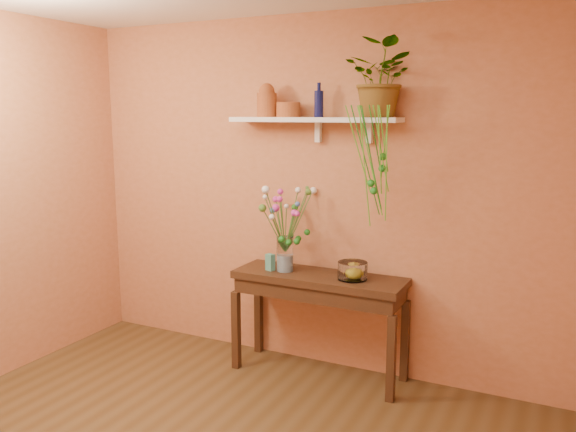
{
  "coord_description": "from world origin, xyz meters",
  "views": [
    {
      "loc": [
        1.79,
        -2.09,
        1.96
      ],
      "look_at": [
        0.0,
        1.55,
        1.25
      ],
      "focal_mm": 36.41,
      "sensor_mm": 36.0,
      "label": 1
    }
  ],
  "objects_px": {
    "spider_plant": "(383,79)",
    "bouquet": "(288,212)",
    "glass_vase": "(285,257)",
    "sideboard": "(319,289)",
    "blue_bottle": "(319,103)",
    "terracotta_jug": "(267,101)",
    "glass_bowl": "(353,271)"
  },
  "relations": [
    {
      "from": "spider_plant",
      "to": "bouquet",
      "type": "relative_size",
      "value": 0.93
    },
    {
      "from": "spider_plant",
      "to": "glass_vase",
      "type": "height_order",
      "value": "spider_plant"
    },
    {
      "from": "sideboard",
      "to": "blue_bottle",
      "type": "distance_m",
      "value": 1.37
    },
    {
      "from": "sideboard",
      "to": "terracotta_jug",
      "type": "distance_m",
      "value": 1.47
    },
    {
      "from": "glass_vase",
      "to": "bouquet",
      "type": "bearing_deg",
      "value": 43.05
    },
    {
      "from": "spider_plant",
      "to": "terracotta_jug",
      "type": "bearing_deg",
      "value": -179.16
    },
    {
      "from": "terracotta_jug",
      "to": "glass_vase",
      "type": "height_order",
      "value": "terracotta_jug"
    },
    {
      "from": "terracotta_jug",
      "to": "spider_plant",
      "type": "xyz_separation_m",
      "value": [
        0.89,
        0.01,
        0.14
      ]
    },
    {
      "from": "blue_bottle",
      "to": "glass_vase",
      "type": "bearing_deg",
      "value": -148.87
    },
    {
      "from": "glass_bowl",
      "to": "bouquet",
      "type": "bearing_deg",
      "value": 179.65
    },
    {
      "from": "spider_plant",
      "to": "blue_bottle",
      "type": "bearing_deg",
      "value": 177.75
    },
    {
      "from": "glass_bowl",
      "to": "sideboard",
      "type": "bearing_deg",
      "value": 178.23
    },
    {
      "from": "sideboard",
      "to": "terracotta_jug",
      "type": "bearing_deg",
      "value": 170.73
    },
    {
      "from": "spider_plant",
      "to": "bouquet",
      "type": "bearing_deg",
      "value": -172.0
    },
    {
      "from": "glass_vase",
      "to": "glass_bowl",
      "type": "bearing_deg",
      "value": 1.16
    },
    {
      "from": "glass_vase",
      "to": "sideboard",
      "type": "bearing_deg",
      "value": 3.99
    },
    {
      "from": "glass_vase",
      "to": "terracotta_jug",
      "type": "bearing_deg",
      "value": 154.19
    },
    {
      "from": "bouquet",
      "to": "glass_bowl",
      "type": "relative_size",
      "value": 2.64
    },
    {
      "from": "glass_vase",
      "to": "glass_bowl",
      "type": "distance_m",
      "value": 0.54
    },
    {
      "from": "sideboard",
      "to": "bouquet",
      "type": "height_order",
      "value": "bouquet"
    },
    {
      "from": "bouquet",
      "to": "sideboard",
      "type": "bearing_deg",
      "value": 1.11
    },
    {
      "from": "blue_bottle",
      "to": "bouquet",
      "type": "relative_size",
      "value": 0.44
    },
    {
      "from": "terracotta_jug",
      "to": "blue_bottle",
      "type": "xyz_separation_m",
      "value": [
        0.41,
        0.03,
        -0.02
      ]
    },
    {
      "from": "sideboard",
      "to": "spider_plant",
      "type": "bearing_deg",
      "value": 12.16
    },
    {
      "from": "sideboard",
      "to": "bouquet",
      "type": "bearing_deg",
      "value": -178.89
    },
    {
      "from": "glass_vase",
      "to": "blue_bottle",
      "type": "bearing_deg",
      "value": 31.13
    },
    {
      "from": "terracotta_jug",
      "to": "spider_plant",
      "type": "relative_size",
      "value": 0.48
    },
    {
      "from": "terracotta_jug",
      "to": "bouquet",
      "type": "bearing_deg",
      "value": -20.99
    },
    {
      "from": "sideboard",
      "to": "glass_vase",
      "type": "bearing_deg",
      "value": -176.01
    },
    {
      "from": "bouquet",
      "to": "glass_bowl",
      "type": "bearing_deg",
      "value": -0.35
    },
    {
      "from": "sideboard",
      "to": "glass_bowl",
      "type": "relative_size",
      "value": 6.06
    },
    {
      "from": "blue_bottle",
      "to": "glass_vase",
      "type": "relative_size",
      "value": 0.94
    }
  ]
}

